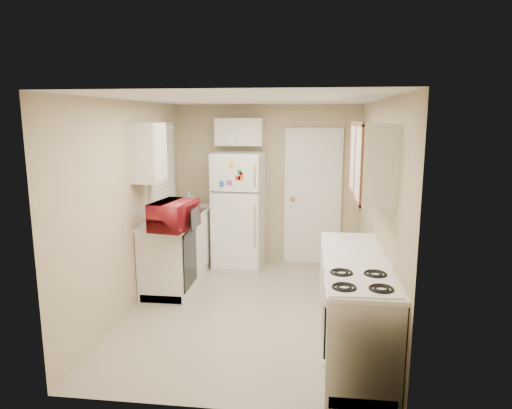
# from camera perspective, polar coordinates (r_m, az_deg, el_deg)

# --- Properties ---
(floor) EXTENTS (3.80, 3.80, 0.00)m
(floor) POSITION_cam_1_polar(r_m,az_deg,el_deg) (5.50, -0.64, -12.85)
(floor) COLOR #BFB29F
(floor) RESTS_ON ground
(ceiling) EXTENTS (3.80, 3.80, 0.00)m
(ceiling) POSITION_cam_1_polar(r_m,az_deg,el_deg) (5.04, -0.70, 13.01)
(ceiling) COLOR white
(ceiling) RESTS_ON floor
(wall_left) EXTENTS (3.80, 3.80, 0.00)m
(wall_left) POSITION_cam_1_polar(r_m,az_deg,el_deg) (5.50, -15.29, -0.13)
(wall_left) COLOR tan
(wall_left) RESTS_ON floor
(wall_right) EXTENTS (3.80, 3.80, 0.00)m
(wall_right) POSITION_cam_1_polar(r_m,az_deg,el_deg) (5.15, 14.97, -0.84)
(wall_right) COLOR tan
(wall_right) RESTS_ON floor
(wall_back) EXTENTS (2.80, 2.80, 0.00)m
(wall_back) POSITION_cam_1_polar(r_m,az_deg,el_deg) (7.00, 1.38, 2.53)
(wall_back) COLOR tan
(wall_back) RESTS_ON floor
(wall_front) EXTENTS (2.80, 2.80, 0.00)m
(wall_front) POSITION_cam_1_polar(r_m,az_deg,el_deg) (3.32, -5.04, -6.87)
(wall_front) COLOR tan
(wall_front) RESTS_ON floor
(left_counter) EXTENTS (0.60, 1.80, 0.90)m
(left_counter) POSITION_cam_1_polar(r_m,az_deg,el_deg) (6.40, -9.43, -5.28)
(left_counter) COLOR silver
(left_counter) RESTS_ON floor
(dishwasher) EXTENTS (0.03, 0.58, 0.72)m
(dishwasher) POSITION_cam_1_polar(r_m,az_deg,el_deg) (5.76, -8.33, -6.66)
(dishwasher) COLOR black
(dishwasher) RESTS_ON floor
(sink) EXTENTS (0.54, 0.74, 0.16)m
(sink) POSITION_cam_1_polar(r_m,az_deg,el_deg) (6.44, -9.17, -1.40)
(sink) COLOR gray
(sink) RESTS_ON left_counter
(microwave) EXTENTS (0.66, 0.43, 0.41)m
(microwave) POSITION_cam_1_polar(r_m,az_deg,el_deg) (5.47, -10.17, -1.56)
(microwave) COLOR maroon
(microwave) RESTS_ON left_counter
(soap_bottle) EXTENTS (0.13, 0.13, 0.21)m
(soap_bottle) POSITION_cam_1_polar(r_m,az_deg,el_deg) (6.96, -8.32, 0.71)
(soap_bottle) COLOR white
(soap_bottle) RESTS_ON left_counter
(window_blinds) EXTENTS (0.10, 0.98, 1.08)m
(window_blinds) POSITION_cam_1_polar(r_m,az_deg,el_deg) (6.40, -11.61, 5.15)
(window_blinds) COLOR silver
(window_blinds) RESTS_ON wall_left
(upper_cabinet_left) EXTENTS (0.30, 0.45, 0.70)m
(upper_cabinet_left) POSITION_cam_1_polar(r_m,az_deg,el_deg) (5.57, -13.31, 6.34)
(upper_cabinet_left) COLOR silver
(upper_cabinet_left) RESTS_ON wall_left
(refrigerator) EXTENTS (0.74, 0.72, 1.71)m
(refrigerator) POSITION_cam_1_polar(r_m,az_deg,el_deg) (6.78, -2.12, -0.70)
(refrigerator) COLOR white
(refrigerator) RESTS_ON floor
(cabinet_over_fridge) EXTENTS (0.70, 0.30, 0.40)m
(cabinet_over_fridge) POSITION_cam_1_polar(r_m,az_deg,el_deg) (6.83, -2.09, 9.07)
(cabinet_over_fridge) COLOR silver
(cabinet_over_fridge) RESTS_ON wall_back
(interior_door) EXTENTS (0.86, 0.06, 2.08)m
(interior_door) POSITION_cam_1_polar(r_m,az_deg,el_deg) (6.96, 7.09, 0.90)
(interior_door) COLOR white
(interior_door) RESTS_ON floor
(right_counter) EXTENTS (0.60, 2.00, 0.90)m
(right_counter) POSITION_cam_1_polar(r_m,az_deg,el_deg) (4.57, 12.09, -12.06)
(right_counter) COLOR silver
(right_counter) RESTS_ON floor
(stove) EXTENTS (0.57, 0.69, 0.82)m
(stove) POSITION_cam_1_polar(r_m,az_deg,el_deg) (4.01, 12.60, -16.08)
(stove) COLOR white
(stove) RESTS_ON floor
(upper_cabinet_right) EXTENTS (0.30, 1.20, 0.70)m
(upper_cabinet_right) POSITION_cam_1_polar(r_m,az_deg,el_deg) (4.55, 14.32, 5.35)
(upper_cabinet_right) COLOR silver
(upper_cabinet_right) RESTS_ON wall_right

